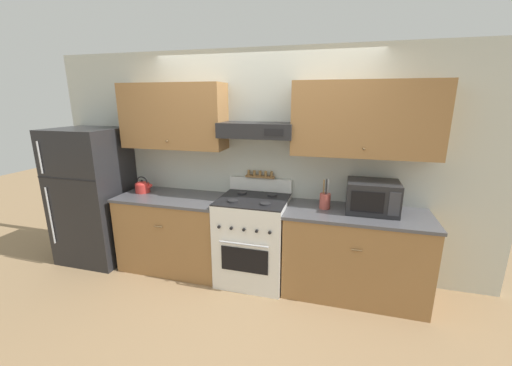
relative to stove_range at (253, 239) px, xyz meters
name	(u,v)px	position (x,y,z in m)	size (l,w,h in m)	color
ground_plane	(245,293)	(0.00, -0.32, -0.49)	(16.00, 16.00, 0.00)	#937551
wall_back	(264,147)	(0.04, 0.29, 1.00)	(5.20, 0.46, 2.55)	silver
counter_left	(175,232)	(-1.00, 0.02, -0.04)	(1.26, 0.67, 0.91)	olive
counter_right	(354,253)	(1.09, 0.02, -0.04)	(1.44, 0.67, 0.91)	olive
stove_range	(253,239)	(0.00, 0.00, 0.00)	(0.74, 0.69, 1.12)	white
refrigerator	(93,196)	(-2.09, -0.03, 0.35)	(0.81, 0.74, 1.68)	#232326
tea_kettle	(143,186)	(-1.42, 0.06, 0.49)	(0.22, 0.17, 0.20)	red
microwave	(372,197)	(1.22, 0.08, 0.58)	(0.50, 0.39, 0.32)	#232326
utensil_crock	(325,200)	(0.76, 0.06, 0.50)	(0.11, 0.11, 0.31)	#B24C42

